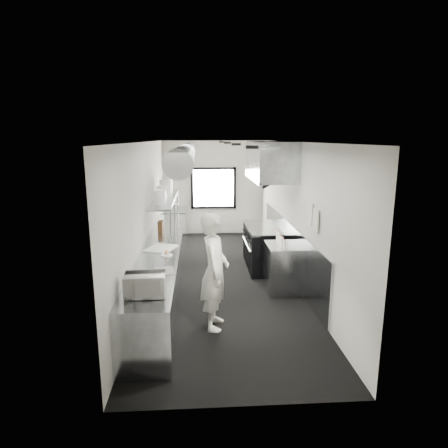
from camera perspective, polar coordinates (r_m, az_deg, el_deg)
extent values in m
cube|color=black|center=(8.26, -0.40, -7.94)|extent=(3.00, 8.00, 0.01)
cube|color=silver|center=(7.74, -0.44, 11.87)|extent=(3.00, 8.00, 0.01)
cube|color=beige|center=(11.83, -1.55, 5.27)|extent=(3.00, 0.02, 2.80)
cube|color=beige|center=(4.04, 2.92, -9.04)|extent=(3.00, 0.02, 2.80)
cube|color=beige|center=(7.94, -11.29, 1.48)|extent=(0.02, 8.00, 2.80)
cube|color=beige|center=(8.11, 10.23, 1.75)|extent=(0.02, 8.00, 2.80)
cube|color=gray|center=(8.58, 9.40, -3.46)|extent=(0.03, 5.50, 1.10)
cylinder|color=#93969B|center=(8.14, -5.60, 10.08)|extent=(0.40, 6.40, 0.40)
cube|color=white|center=(11.79, -1.54, 5.25)|extent=(1.20, 0.03, 1.10)
cube|color=black|center=(11.75, -1.56, 8.04)|extent=(1.36, 0.03, 0.08)
cube|color=black|center=(11.90, -1.53, 2.51)|extent=(1.36, 0.03, 0.08)
cube|color=black|center=(11.81, -4.66, 5.22)|extent=(0.08, 0.03, 1.25)
cube|color=black|center=(11.85, 1.56, 5.28)|extent=(0.08, 0.03, 1.25)
cube|color=gray|center=(8.58, 6.74, 9.17)|extent=(0.80, 2.20, 0.80)
cube|color=gray|center=(8.56, 4.15, 6.60)|extent=(0.05, 2.20, 0.05)
cube|color=black|center=(8.60, 6.15, 6.92)|extent=(0.50, 2.10, 0.28)
cube|color=gray|center=(7.66, -8.86, -6.18)|extent=(0.70, 6.00, 0.90)
cube|color=gray|center=(8.86, -8.59, 3.69)|extent=(0.45, 3.00, 0.04)
cylinder|color=gray|center=(7.54, -7.85, -0.38)|extent=(0.04, 0.04, 0.66)
cylinder|color=gray|center=(8.90, -7.23, 1.62)|extent=(0.04, 0.04, 0.66)
cylinder|color=gray|center=(10.28, -6.78, 3.08)|extent=(0.04, 0.04, 0.66)
cube|color=black|center=(8.90, 6.10, -3.45)|extent=(0.85, 1.60, 0.90)
cube|color=gray|center=(8.78, 6.17, -0.50)|extent=(0.85, 1.60, 0.04)
cube|color=gray|center=(8.84, 3.48, -3.51)|extent=(0.03, 1.55, 0.80)
cylinder|color=gray|center=(8.81, 3.29, -2.89)|extent=(0.03, 1.30, 0.03)
cube|color=gray|center=(7.61, 8.64, -6.31)|extent=(0.65, 0.80, 0.90)
cube|color=gray|center=(11.22, -7.24, -0.15)|extent=(0.70, 1.20, 0.90)
cube|color=silver|center=(6.93, 12.41, 1.52)|extent=(0.02, 0.28, 0.38)
cube|color=silver|center=(6.61, 13.22, 0.52)|extent=(0.02, 0.28, 0.38)
imported|color=white|center=(5.97, -1.37, -6.90)|extent=(0.50, 0.70, 1.80)
imported|color=silver|center=(5.15, -11.46, -8.68)|extent=(0.49, 0.38, 0.29)
cylinder|color=#B6C0B0|center=(5.65, -12.42, -7.77)|extent=(0.19, 0.19, 0.11)
cylinder|color=#B6C0B0|center=(5.73, -11.68, -7.54)|extent=(0.13, 0.13, 0.09)
cube|color=silver|center=(6.05, -8.67, -6.74)|extent=(0.35, 0.40, 0.01)
cylinder|color=white|center=(6.81, -8.34, -4.50)|extent=(0.22, 0.22, 0.02)
sphere|color=tan|center=(6.79, -8.35, -4.11)|extent=(0.08, 0.08, 0.08)
cube|color=white|center=(7.24, -9.16, -3.49)|extent=(0.61, 0.69, 0.02)
cube|color=brown|center=(8.52, -9.19, -0.32)|extent=(0.12, 0.23, 0.24)
cylinder|color=white|center=(7.99, -9.32, 3.89)|extent=(0.26, 0.26, 0.28)
cylinder|color=white|center=(8.57, -8.89, 4.55)|extent=(0.31, 0.31, 0.30)
cylinder|color=white|center=(9.11, -8.57, 5.25)|extent=(0.34, 0.34, 0.37)
cylinder|color=white|center=(9.54, -8.27, 5.60)|extent=(0.30, 0.30, 0.38)
cylinder|color=white|center=(7.19, 8.82, -3.00)|extent=(0.06, 0.06, 0.16)
cylinder|color=white|center=(7.30, 8.40, -2.65)|extent=(0.06, 0.06, 0.19)
cylinder|color=white|center=(7.41, 8.17, -2.43)|extent=(0.08, 0.08, 0.18)
cylinder|color=white|center=(7.62, 7.90, -1.95)|extent=(0.07, 0.07, 0.20)
cylinder|color=white|center=(7.77, 7.82, -1.76)|extent=(0.07, 0.07, 0.17)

